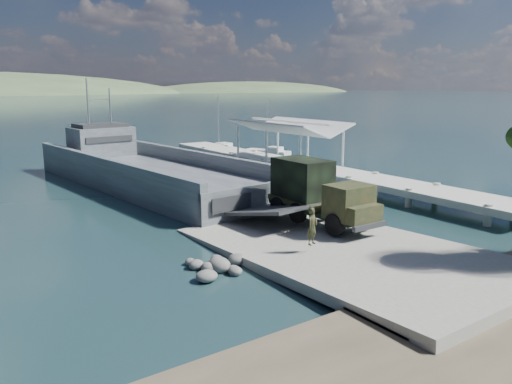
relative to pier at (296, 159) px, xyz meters
name	(u,v)px	position (x,y,z in m)	size (l,w,h in m)	color
ground	(330,251)	(-13.00, -18.77, -1.60)	(1400.00, 1400.00, 0.00)	#1A3C40
boat_ramp	(344,252)	(-13.00, -19.77, -1.35)	(10.00, 18.00, 0.50)	gray
shoreline_rocks	(225,273)	(-19.20, -18.27, -1.60)	(3.20, 5.60, 0.90)	#5E5E5B
pier	(296,159)	(0.00, 0.00, 0.00)	(6.40, 44.00, 6.10)	#B4B6AB
landing_craft	(150,176)	(-13.69, 3.23, -0.78)	(11.32, 34.38, 10.05)	#42494E
military_truck	(317,192)	(-10.87, -15.23, 0.71)	(2.67, 7.91, 3.65)	black
soldier	(312,234)	(-14.86, -19.38, -0.17)	(0.68, 0.45, 1.87)	#1C2F1A
sailboat_near	(268,153)	(5.85, 12.38, -1.22)	(3.65, 6.09, 7.14)	silver
sailboat_far	(220,149)	(3.02, 19.39, -1.20)	(2.38, 6.27, 7.46)	silver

